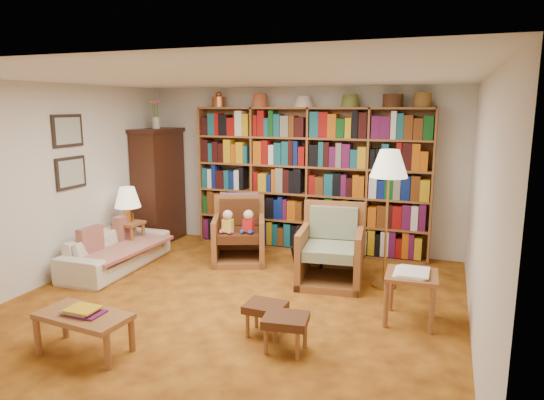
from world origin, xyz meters
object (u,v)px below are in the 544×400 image
at_px(floor_lamp, 389,169).
at_px(footstool_b, 286,322).
at_px(side_table_lamp, 129,232).
at_px(armchair_leather, 242,234).
at_px(sofa, 117,250).
at_px(wheelchair, 316,236).
at_px(armchair_sage, 332,252).
at_px(coffee_table, 84,319).
at_px(footstool_a, 265,309).
at_px(side_table_papers, 411,281).

relative_size(floor_lamp, footstool_b, 3.88).
relative_size(side_table_lamp, armchair_leather, 0.54).
distance_m(sofa, wheelchair, 2.79).
distance_m(armchair_sage, coffee_table, 3.10).
relative_size(armchair_sage, floor_lamp, 0.58).
xyz_separation_m(side_table_lamp, coffee_table, (1.33, -2.50, -0.07)).
bearing_deg(armchair_sage, footstool_a, -98.89).
relative_size(sofa, side_table_papers, 3.13).
xyz_separation_m(sofa, footstool_b, (2.94, -1.41, 0.02)).
relative_size(sofa, wheelchair, 1.92).
height_order(side_table_lamp, armchair_leather, armchair_leather).
relative_size(side_table_papers, coffee_table, 0.62).
relative_size(side_table_lamp, armchair_sage, 0.55).
relative_size(wheelchair, coffee_table, 1.01).
bearing_deg(wheelchair, floor_lamp, -28.14).
bearing_deg(footstool_b, armchair_sage, 90.59).
xyz_separation_m(wheelchair, coffee_table, (-1.32, -3.16, -0.09)).
bearing_deg(coffee_table, footstool_a, 32.14).
distance_m(armchair_leather, side_table_papers, 2.81).
bearing_deg(footstool_b, side_table_papers, 45.13).
bearing_deg(armchair_sage, sofa, -169.64).
bearing_deg(side_table_lamp, armchair_sage, 1.79).
height_order(side_table_lamp, wheelchair, wheelchair).
distance_m(wheelchair, side_table_papers, 2.04).
relative_size(footstool_a, footstool_b, 0.89).
bearing_deg(side_table_lamp, side_table_papers, -11.45).
distance_m(floor_lamp, side_table_papers, 1.44).
height_order(floor_lamp, footstool_a, floor_lamp).
xyz_separation_m(floor_lamp, coffee_table, (-2.34, -2.61, -1.15)).
distance_m(wheelchair, coffee_table, 3.43).
height_order(side_table_papers, footstool_a, side_table_papers).
relative_size(side_table_lamp, wheelchair, 0.61).
bearing_deg(footstool_b, wheelchair, 98.66).
distance_m(armchair_sage, footstool_b, 1.94).
distance_m(floor_lamp, footstool_b, 2.38).
bearing_deg(side_table_lamp, sofa, -77.17).
bearing_deg(wheelchair, coffee_table, -112.74).
xyz_separation_m(armchair_leather, footstool_a, (1.18, -2.12, -0.12)).
bearing_deg(coffee_table, wheelchair, 67.26).
xyz_separation_m(armchair_sage, wheelchair, (-0.36, 0.56, 0.03)).
bearing_deg(floor_lamp, wheelchair, 151.86).
xyz_separation_m(sofa, coffee_table, (1.23, -2.06, 0.07)).
distance_m(wheelchair, floor_lamp, 1.57).
height_order(armchair_sage, footstool_b, armchair_sage).
height_order(sofa, armchair_leather, armchair_leather).
bearing_deg(wheelchair, side_table_papers, -46.55).
bearing_deg(sofa, footstool_b, -117.64).
xyz_separation_m(armchair_sage, footstool_b, (0.02, -1.94, -0.10)).
bearing_deg(side_table_papers, floor_lamp, 112.27).
relative_size(side_table_lamp, side_table_papers, 0.99).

